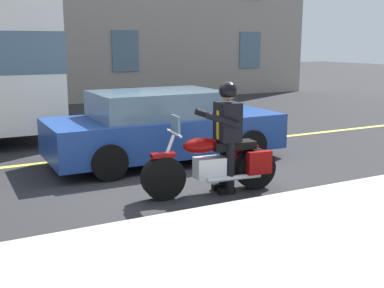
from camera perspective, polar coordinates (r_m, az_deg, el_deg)
ground_plane at (r=8.43m, az=-2.14°, el=-3.88°), size 80.00×80.00×0.00m
sidewalk_curb at (r=4.99m, az=21.38°, el=-15.42°), size 60.00×5.00×0.15m
lane_center_stripe at (r=10.22m, az=-6.93°, el=-1.10°), size 60.00×0.16×0.01m
motorcycle_main at (r=7.40m, az=2.78°, el=-2.52°), size 2.22×0.74×1.26m
rider_main at (r=7.36m, az=4.17°, el=2.03°), size 0.66×0.60×1.74m
car_dark at (r=9.40m, az=-3.46°, el=2.09°), size 4.60×1.92×1.40m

